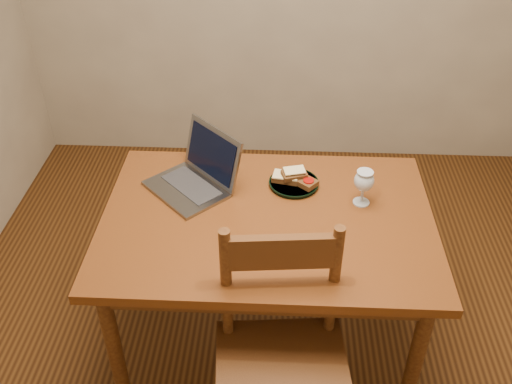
{
  "coord_description": "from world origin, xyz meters",
  "views": [
    {
      "loc": [
        -0.01,
        -1.77,
        2.15
      ],
      "look_at": [
        -0.1,
        0.04,
        0.8
      ],
      "focal_mm": 40.0,
      "sensor_mm": 36.0,
      "label": 1
    }
  ],
  "objects_px": {
    "table": "(267,234)",
    "chair": "(282,355)",
    "laptop": "(198,172)",
    "plate": "(294,184)",
    "milk_glass": "(363,187)"
  },
  "relations": [
    {
      "from": "table",
      "to": "chair",
      "type": "xyz_separation_m",
      "value": [
        0.07,
        -0.49,
        -0.12
      ]
    },
    {
      "from": "laptop",
      "to": "table",
      "type": "bearing_deg",
      "value": 11.18
    },
    {
      "from": "plate",
      "to": "laptop",
      "type": "xyz_separation_m",
      "value": [
        -0.4,
        -0.01,
        0.05
      ]
    },
    {
      "from": "table",
      "to": "milk_glass",
      "type": "height_order",
      "value": "milk_glass"
    },
    {
      "from": "laptop",
      "to": "milk_glass",
      "type": "bearing_deg",
      "value": 37.69
    },
    {
      "from": "chair",
      "to": "milk_glass",
      "type": "bearing_deg",
      "value": 57.72
    },
    {
      "from": "milk_glass",
      "to": "table",
      "type": "bearing_deg",
      "value": -163.83
    },
    {
      "from": "table",
      "to": "chair",
      "type": "distance_m",
      "value": 0.51
    },
    {
      "from": "plate",
      "to": "laptop",
      "type": "relative_size",
      "value": 0.48
    },
    {
      "from": "chair",
      "to": "plate",
      "type": "bearing_deg",
      "value": 81.97
    },
    {
      "from": "plate",
      "to": "laptop",
      "type": "height_order",
      "value": "laptop"
    },
    {
      "from": "milk_glass",
      "to": "laptop",
      "type": "distance_m",
      "value": 0.68
    },
    {
      "from": "chair",
      "to": "table",
      "type": "bearing_deg",
      "value": 92.76
    },
    {
      "from": "plate",
      "to": "milk_glass",
      "type": "bearing_deg",
      "value": -21.55
    },
    {
      "from": "chair",
      "to": "milk_glass",
      "type": "distance_m",
      "value": 0.73
    }
  ]
}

